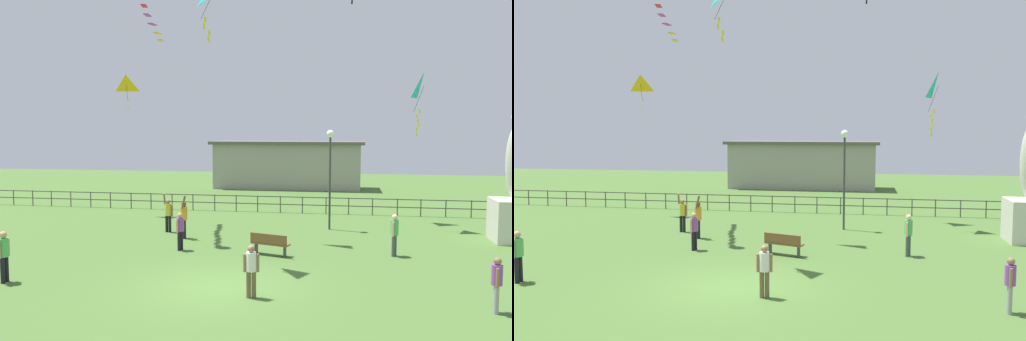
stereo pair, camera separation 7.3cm
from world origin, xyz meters
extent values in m
plane|color=#476B2D|center=(0.00, 0.00, 0.00)|extent=(80.00, 80.00, 0.00)
cylinder|color=#38383D|center=(3.07, 9.51, 2.21)|extent=(0.10, 0.10, 4.41)
sphere|color=white|center=(3.07, 9.51, 4.56)|extent=(0.36, 0.36, 0.36)
cube|color=brown|center=(1.00, 4.13, 0.45)|extent=(1.55, 0.83, 0.06)
cube|color=brown|center=(0.94, 3.96, 0.67)|extent=(1.45, 0.50, 0.36)
cube|color=#333338|center=(0.42, 4.31, 0.23)|extent=(0.08, 0.36, 0.45)
cube|color=#333338|center=(1.57, 3.95, 0.23)|extent=(0.08, 0.36, 0.45)
cylinder|color=#3F4C47|center=(5.66, 4.85, 0.40)|extent=(0.14, 0.14, 0.81)
cylinder|color=#3F4C47|center=(5.60, 4.71, 0.40)|extent=(0.14, 0.14, 0.81)
cylinder|color=#4CB259|center=(5.63, 4.78, 1.09)|extent=(0.30, 0.30, 0.57)
sphere|color=beige|center=(5.63, 4.78, 1.49)|extent=(0.22, 0.22, 0.22)
cylinder|color=beige|center=(5.70, 4.96, 1.06)|extent=(0.09, 0.09, 0.54)
cylinder|color=beige|center=(5.55, 4.60, 1.06)|extent=(0.09, 0.09, 0.54)
cylinder|color=#99999E|center=(7.69, -0.86, 0.38)|extent=(0.13, 0.13, 0.75)
cylinder|color=#99999E|center=(7.66, -1.00, 0.38)|extent=(0.13, 0.13, 0.75)
cylinder|color=purple|center=(7.68, -0.93, 1.02)|extent=(0.28, 0.28, 0.53)
sphere|color=#8C6647|center=(7.68, -0.93, 1.39)|extent=(0.20, 0.20, 0.20)
cylinder|color=#8C6647|center=(7.72, -0.75, 0.99)|extent=(0.08, 0.08, 0.51)
cylinder|color=#8C6647|center=(7.64, -1.11, 0.99)|extent=(0.08, 0.08, 0.51)
cylinder|color=black|center=(-6.72, -0.79, 0.41)|extent=(0.14, 0.14, 0.82)
cylinder|color=black|center=(-6.71, -0.63, 0.41)|extent=(0.14, 0.14, 0.82)
cylinder|color=#4CB259|center=(-6.72, -0.71, 1.12)|extent=(0.30, 0.30, 0.58)
sphere|color=tan|center=(-6.72, -0.71, 1.52)|extent=(0.22, 0.22, 0.22)
cylinder|color=tan|center=(-6.70, -0.51, 1.08)|extent=(0.09, 0.09, 0.55)
cylinder|color=brown|center=(1.23, -0.80, 0.39)|extent=(0.13, 0.13, 0.77)
cylinder|color=brown|center=(1.08, -0.82, 0.39)|extent=(0.13, 0.13, 0.77)
cylinder|color=white|center=(1.15, -0.81, 1.05)|extent=(0.28, 0.28, 0.55)
sphere|color=#8C6647|center=(1.15, -0.81, 1.42)|extent=(0.21, 0.21, 0.21)
cylinder|color=#8C6647|center=(1.34, -0.78, 1.01)|extent=(0.08, 0.08, 0.52)
cylinder|color=#8C6647|center=(0.97, -0.84, 1.01)|extent=(0.08, 0.08, 0.52)
cylinder|color=black|center=(-2.66, 4.23, 0.38)|extent=(0.13, 0.13, 0.76)
cylinder|color=black|center=(-2.61, 4.37, 0.38)|extent=(0.13, 0.13, 0.76)
cylinder|color=purple|center=(-2.63, 4.30, 1.03)|extent=(0.28, 0.28, 0.54)
sphere|color=tan|center=(-2.63, 4.30, 1.40)|extent=(0.20, 0.20, 0.20)
cylinder|color=tan|center=(-2.70, 4.13, 0.99)|extent=(0.08, 0.08, 0.51)
cylinder|color=tan|center=(-2.57, 4.48, 0.99)|extent=(0.08, 0.08, 0.51)
cylinder|color=black|center=(-4.38, 7.63, 0.39)|extent=(0.13, 0.13, 0.78)
cylinder|color=black|center=(-4.22, 7.63, 0.39)|extent=(0.13, 0.13, 0.78)
cylinder|color=gold|center=(-4.30, 7.63, 1.05)|extent=(0.28, 0.28, 0.55)
sphere|color=#8C6647|center=(-4.30, 7.63, 1.43)|extent=(0.21, 0.21, 0.21)
cylinder|color=#8C6647|center=(-4.49, 7.68, 1.54)|extent=(0.09, 0.19, 0.53)
cylinder|color=#8C6647|center=(-4.11, 7.62, 1.02)|extent=(0.09, 0.09, 0.52)
cylinder|color=black|center=(-3.12, 6.36, 0.41)|extent=(0.14, 0.14, 0.82)
cylinder|color=black|center=(-3.19, 6.50, 0.41)|extent=(0.14, 0.14, 0.82)
cylinder|color=orange|center=(-3.16, 6.43, 1.11)|extent=(0.30, 0.30, 0.58)
sphere|color=brown|center=(-3.16, 6.43, 1.52)|extent=(0.22, 0.22, 0.22)
cylinder|color=brown|center=(-3.10, 6.23, 1.63)|extent=(0.24, 0.19, 0.56)
cylinder|color=brown|center=(-3.25, 6.61, 1.08)|extent=(0.09, 0.09, 0.55)
cylinder|color=#4C381E|center=(-1.07, 2.82, 9.06)|extent=(0.41, 0.24, 0.94)
cube|color=yellow|center=(-1.12, 2.79, 8.60)|extent=(0.08, 0.04, 0.20)
cube|color=yellow|center=(-1.16, 2.77, 8.38)|extent=(0.09, 0.02, 0.20)
cube|color=yellow|center=(-1.00, 2.85, 8.16)|extent=(0.10, 0.03, 0.20)
cube|color=yellow|center=(-1.02, 2.84, 7.94)|extent=(0.11, 0.03, 0.21)
pyramid|color=yellow|center=(-8.10, 11.77, 7.25)|extent=(1.03, 0.66, 0.90)
cylinder|color=#4C381E|center=(-8.14, 12.00, 6.80)|extent=(0.11, 0.47, 0.90)
cube|color=white|center=(-8.05, 12.04, 6.35)|extent=(0.10, 0.03, 0.21)
cube|color=white|center=(-8.20, 11.97, 6.13)|extent=(0.08, 0.04, 0.20)
cube|color=white|center=(-8.09, 12.02, 5.91)|extent=(0.10, 0.03, 0.21)
cube|color=white|center=(-8.23, 11.95, 5.69)|extent=(0.09, 0.01, 0.20)
cube|color=black|center=(4.02, 13.11, 11.43)|extent=(0.09, 0.02, 0.20)
pyramid|color=#19B2B2|center=(7.37, 10.35, 6.82)|extent=(0.73, 0.89, 1.23)
cylinder|color=#4C381E|center=(7.16, 10.44, 6.21)|extent=(0.44, 0.20, 1.23)
cube|color=yellow|center=(7.22, 10.47, 5.62)|extent=(0.10, 0.01, 0.20)
cube|color=yellow|center=(7.08, 10.40, 5.40)|extent=(0.11, 0.04, 0.21)
cube|color=yellow|center=(7.14, 10.43, 5.18)|extent=(0.09, 0.03, 0.20)
cube|color=yellow|center=(7.18, 10.45, 4.96)|extent=(0.10, 0.04, 0.20)
cube|color=yellow|center=(7.09, 10.40, 4.74)|extent=(0.08, 0.02, 0.20)
cube|color=yellow|center=(7.11, 10.42, 4.52)|extent=(0.12, 0.01, 0.21)
cube|color=red|center=(-5.50, 8.14, 10.46)|extent=(0.36, 0.64, 0.03)
cube|color=#B22DB2|center=(-5.59, 8.73, 10.18)|extent=(0.28, 0.62, 0.03)
cube|color=#B22DB2|center=(-5.57, 9.33, 9.87)|extent=(0.30, 0.63, 0.03)
cube|color=yellow|center=(-5.55, 9.94, 9.54)|extent=(0.26, 0.61, 0.03)
cube|color=yellow|center=(-5.61, 10.54, 9.29)|extent=(0.34, 0.64, 0.03)
cylinder|color=#4C4742|center=(-16.73, 14.00, 0.47)|extent=(0.06, 0.06, 0.95)
cylinder|color=#4C4742|center=(-15.41, 14.00, 0.47)|extent=(0.06, 0.06, 0.95)
cylinder|color=#4C4742|center=(-14.13, 14.00, 0.47)|extent=(0.06, 0.06, 0.95)
cylinder|color=#4C4742|center=(-12.83, 14.00, 0.47)|extent=(0.06, 0.06, 0.95)
cylinder|color=#4C4742|center=(-11.51, 14.00, 0.47)|extent=(0.06, 0.06, 0.95)
cylinder|color=#4C4742|center=(-10.23, 14.00, 0.47)|extent=(0.06, 0.06, 0.95)
cylinder|color=#4C4742|center=(-8.90, 14.00, 0.47)|extent=(0.06, 0.06, 0.95)
cylinder|color=#4C4742|center=(-7.64, 14.00, 0.47)|extent=(0.06, 0.06, 0.95)
cylinder|color=#4C4742|center=(-6.32, 14.00, 0.47)|extent=(0.06, 0.06, 0.95)
cylinder|color=#4C4742|center=(-5.03, 14.00, 0.47)|extent=(0.06, 0.06, 0.95)
cylinder|color=#4C4742|center=(-3.71, 14.00, 0.47)|extent=(0.06, 0.06, 0.95)
cylinder|color=#4C4742|center=(-2.42, 14.00, 0.47)|extent=(0.06, 0.06, 0.95)
cylinder|color=#4C4742|center=(-1.16, 14.00, 0.47)|extent=(0.06, 0.06, 0.95)
cylinder|color=#4C4742|center=(0.16, 14.00, 0.47)|extent=(0.06, 0.06, 0.95)
cylinder|color=#4C4742|center=(1.42, 14.00, 0.47)|extent=(0.06, 0.06, 0.95)
cylinder|color=#4C4742|center=(2.76, 14.00, 0.47)|extent=(0.06, 0.06, 0.95)
cylinder|color=#4C4742|center=(4.01, 14.00, 0.47)|extent=(0.06, 0.06, 0.95)
cylinder|color=#4C4742|center=(5.32, 14.00, 0.47)|extent=(0.06, 0.06, 0.95)
cylinder|color=#4C4742|center=(6.66, 14.00, 0.47)|extent=(0.06, 0.06, 0.95)
cylinder|color=#4C4742|center=(7.90, 14.00, 0.47)|extent=(0.06, 0.06, 0.95)
cylinder|color=#4C4742|center=(9.21, 14.00, 0.47)|extent=(0.06, 0.06, 0.95)
cylinder|color=#4C4742|center=(10.52, 14.00, 0.47)|extent=(0.06, 0.06, 0.95)
cylinder|color=#4C4742|center=(11.84, 14.00, 0.47)|extent=(0.06, 0.06, 0.95)
cube|color=#4C4742|center=(0.00, 14.00, 0.91)|extent=(36.00, 0.05, 0.05)
cube|color=#4C4742|center=(0.00, 14.00, 0.47)|extent=(36.00, 0.05, 0.05)
cube|color=gray|center=(-0.78, 26.00, 1.77)|extent=(11.50, 3.23, 3.54)
cube|color=#59544C|center=(-0.78, 26.00, 3.66)|extent=(12.10, 3.83, 0.24)
camera|label=1|loc=(3.70, -14.83, 4.84)|focal=35.91mm
camera|label=2|loc=(3.77, -14.82, 4.84)|focal=35.91mm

